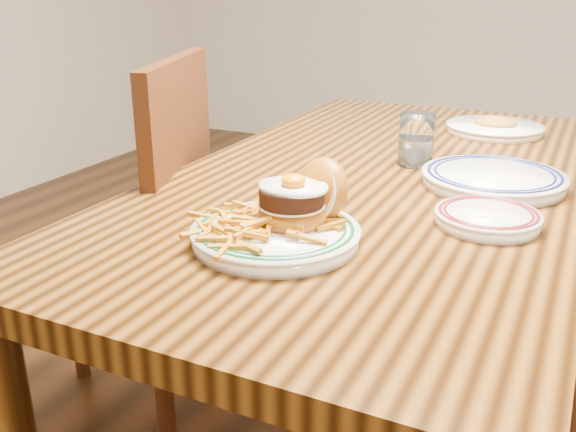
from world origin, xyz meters
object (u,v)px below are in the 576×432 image
at_px(main_plate, 283,220).
at_px(side_plate, 488,217).
at_px(table, 381,211).
at_px(chair_left, 133,247).

xyz_separation_m(main_plate, side_plate, (0.29, 0.21, -0.02)).
bearing_deg(side_plate, main_plate, -167.61).
xyz_separation_m(table, main_plate, (-0.03, -0.44, 0.12)).
xyz_separation_m(chair_left, main_plate, (0.55, -0.28, 0.26)).
bearing_deg(main_plate, side_plate, 61.00).
relative_size(table, chair_left, 1.62).
distance_m(main_plate, side_plate, 0.36).
bearing_deg(chair_left, side_plate, -23.21).
bearing_deg(chair_left, table, -3.06).
distance_m(table, side_plate, 0.36).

